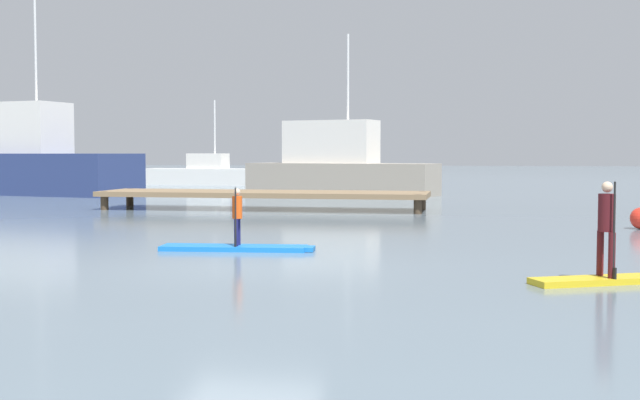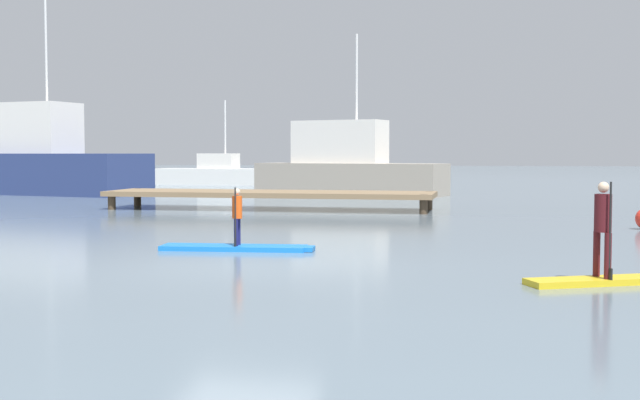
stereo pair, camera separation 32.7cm
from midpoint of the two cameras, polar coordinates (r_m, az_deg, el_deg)
name	(u,v)px [view 1 (the left image)]	position (r m, az deg, el deg)	size (l,w,h in m)	color
ground_plane	(249,267)	(15.07, -5.52, -4.62)	(240.00, 240.00, 0.00)	slate
paddleboard_near	(237,248)	(17.70, -6.22, -3.29)	(3.29, 1.00, 0.10)	blue
paddler_child_solo	(237,214)	(17.62, -6.23, -0.93)	(0.23, 0.41, 1.24)	#19194C
paddleboard_far	(622,279)	(14.06, 19.33, -5.15)	(2.97, 1.73, 0.10)	gold
paddler_adult	(607,223)	(13.79, 18.42, -1.48)	(0.35, 0.45, 1.52)	#4C1419
fishing_boat_white_large	(21,164)	(44.45, -20.00, 2.36)	(12.85, 6.19, 13.08)	navy
fishing_boat_green_midground	(338,167)	(40.95, 1.02, 2.26)	(9.78, 4.90, 7.82)	#9E9384
motor_boat_small_navy	(206,174)	(53.93, -8.02, 1.80)	(7.89, 2.50, 5.41)	silver
floating_dock	(264,194)	(30.23, -4.20, 0.41)	(11.91, 2.84, 0.67)	#846B4C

